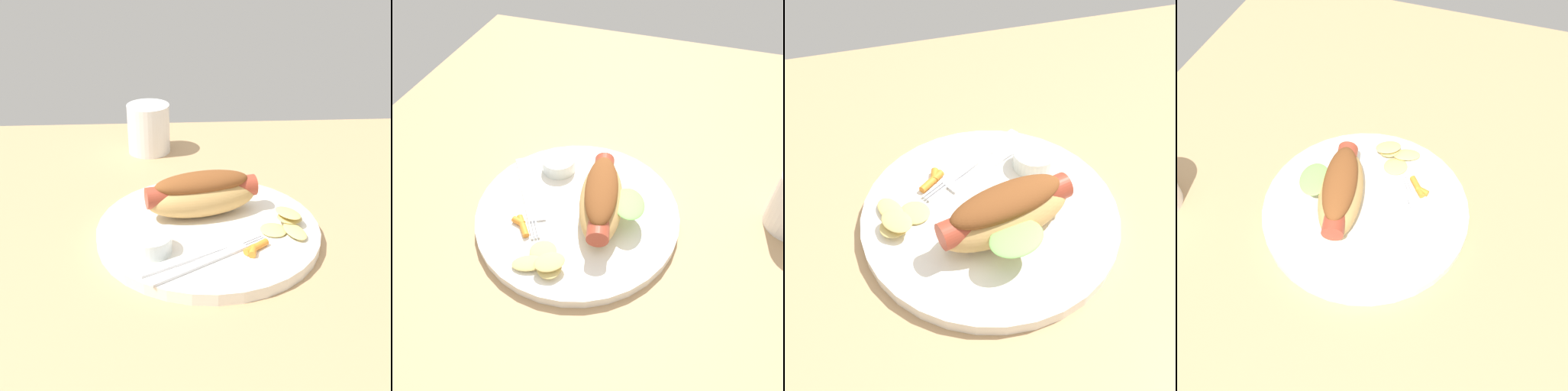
% 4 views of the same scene
% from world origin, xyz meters
% --- Properties ---
extents(ground_plane, '(1.20, 0.90, 0.02)m').
position_xyz_m(ground_plane, '(0.00, 0.00, -0.01)').
color(ground_plane, tan).
extents(plate, '(0.30, 0.30, 0.02)m').
position_xyz_m(plate, '(0.03, 0.00, 0.01)').
color(plate, white).
rests_on(plate, ground_plane).
extents(hot_dog, '(0.16, 0.12, 0.06)m').
position_xyz_m(hot_dog, '(0.02, 0.03, 0.05)').
color(hot_dog, tan).
rests_on(hot_dog, plate).
extents(sauce_ramekin, '(0.05, 0.05, 0.02)m').
position_xyz_m(sauce_ramekin, '(-0.05, -0.06, 0.03)').
color(sauce_ramekin, white).
rests_on(sauce_ramekin, plate).
extents(fork, '(0.15, 0.10, 0.00)m').
position_xyz_m(fork, '(0.02, -0.08, 0.02)').
color(fork, silver).
rests_on(fork, plate).
extents(knife, '(0.13, 0.08, 0.00)m').
position_xyz_m(knife, '(-0.00, -0.08, 0.02)').
color(knife, silver).
rests_on(knife, plate).
extents(chips_pile, '(0.07, 0.08, 0.02)m').
position_xyz_m(chips_pile, '(0.13, -0.01, 0.02)').
color(chips_pile, '#D7BE6B').
rests_on(chips_pile, plate).
extents(carrot_garnish, '(0.04, 0.03, 0.01)m').
position_xyz_m(carrot_garnish, '(0.08, -0.07, 0.02)').
color(carrot_garnish, orange).
rests_on(carrot_garnish, plate).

